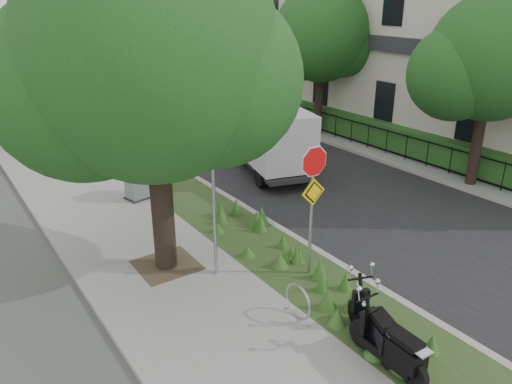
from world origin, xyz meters
TOP-DOWN VIEW (x-y plane):
  - ground at (0.00, 0.00)m, footprint 120.00×120.00m
  - sidewalk_near at (-4.25, 10.00)m, footprint 3.50×60.00m
  - verge at (-1.50, 10.00)m, footprint 2.00×60.00m
  - kerb_near at (-0.50, 10.00)m, footprint 0.20×60.00m
  - road at (3.00, 10.00)m, footprint 7.00×60.00m
  - kerb_far at (6.50, 10.00)m, footprint 0.20×60.00m
  - footpath_far at (8.20, 10.00)m, footprint 3.20×60.00m
  - street_tree_main at (-4.08, 2.86)m, footprint 6.21×5.54m
  - bare_post at (-3.20, 1.80)m, footprint 0.08×0.08m
  - bike_hoop at (-2.70, -0.60)m, footprint 0.06×0.78m
  - sign_assembly at (-1.40, 0.58)m, footprint 0.94×0.08m
  - fence_far at (7.20, 10.00)m, footprint 0.04×24.00m
  - hedge_far at (7.90, 10.00)m, footprint 1.00×24.00m
  - terrace_houses at (11.49, 10.00)m, footprint 7.40×26.40m
  - far_tree_a at (6.94, 2.05)m, footprint 4.60×4.10m
  - far_tree_b at (6.94, 10.05)m, footprint 4.83×4.31m
  - far_tree_c at (6.94, 18.04)m, footprint 4.37×3.89m
  - scooter_near at (-2.31, -2.75)m, footprint 0.39×1.77m
  - scooter_far at (-2.16, -2.18)m, footprint 0.76×1.70m
  - box_truck at (2.14, 7.05)m, footprint 2.94×4.98m
  - utility_cabinet at (-2.82, 7.22)m, footprint 1.07×0.82m

SIDE VIEW (x-z plane):
  - ground at x=0.00m, z-range 0.00..0.00m
  - road at x=3.00m, z-range 0.00..0.01m
  - sidewalk_near at x=-4.25m, z-range 0.00..0.12m
  - verge at x=-1.50m, z-range 0.00..0.12m
  - footpath_far at x=8.20m, z-range 0.00..0.12m
  - kerb_near at x=-0.50m, z-range 0.00..0.13m
  - kerb_far at x=6.50m, z-range 0.00..0.13m
  - bike_hoop at x=-2.70m, z-range 0.11..0.88m
  - scooter_far at x=-2.16m, z-range 0.11..0.95m
  - scooter_near at x=-2.31m, z-range 0.11..0.95m
  - fence_far at x=7.20m, z-range 0.17..1.17m
  - hedge_far at x=7.90m, z-range 0.12..1.22m
  - utility_cabinet at x=-2.82m, z-range 0.09..1.38m
  - box_truck at x=2.14m, z-range 0.32..2.44m
  - bare_post at x=-3.20m, z-range 0.12..4.12m
  - sign_assembly at x=-1.40m, z-range 0.72..3.94m
  - far_tree_c at x=6.94m, z-range 0.99..6.92m
  - far_tree_a at x=6.94m, z-range 1.02..7.24m
  - terrace_houses at x=11.49m, z-range 0.06..8.26m
  - far_tree_b at x=6.94m, z-range 1.09..7.65m
  - street_tree_main at x=-4.08m, z-range 0.97..8.63m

